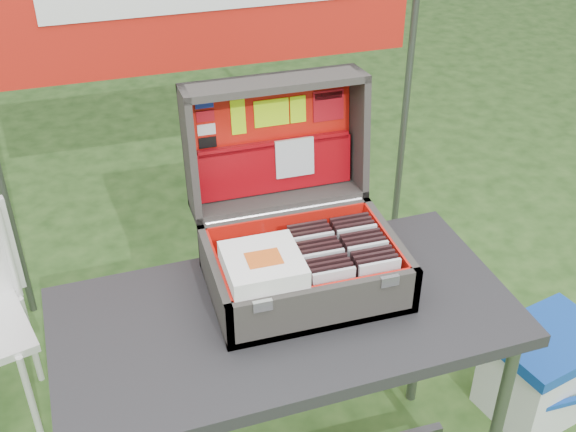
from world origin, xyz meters
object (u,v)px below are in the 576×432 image
object	(u,v)px
cooler	(543,371)
suitcase	(299,201)
table	(286,409)
cardboard_box	(395,291)

from	to	relation	value
cooler	suitcase	bearing A→B (deg)	163.03
table	suitcase	xyz separation A→B (m)	(0.08, 0.14, 0.65)
cardboard_box	suitcase	bearing A→B (deg)	-127.90
table	cooler	bearing A→B (deg)	2.92
cooler	cardboard_box	distance (m)	0.64
suitcase	cardboard_box	distance (m)	1.12
suitcase	cardboard_box	world-z (taller)	suitcase
table	cardboard_box	bearing A→B (deg)	41.89
table	suitcase	size ratio (longest dim) A/B	2.33
table	suitcase	bearing A→B (deg)	58.61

